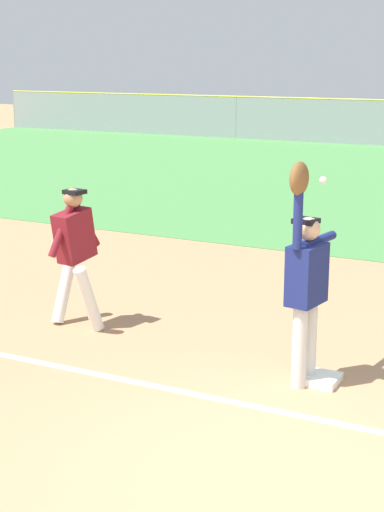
# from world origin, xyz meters

# --- Properties ---
(ground_plane) EXTENTS (77.42, 77.42, 0.00)m
(ground_plane) POSITION_xyz_m (0.00, 0.00, 0.00)
(ground_plane) COLOR tan
(first_base) EXTENTS (0.38, 0.38, 0.08)m
(first_base) POSITION_xyz_m (-0.21, 1.95, 0.04)
(first_base) COLOR white
(first_base) RESTS_ON ground_plane
(fielder) EXTENTS (0.32, 0.90, 2.28)m
(fielder) POSITION_xyz_m (-0.36, 1.83, 1.12)
(fielder) COLOR silver
(fielder) RESTS_ON ground_plane
(runner) EXTENTS (0.74, 0.84, 1.72)m
(runner) POSITION_xyz_m (-3.41, 2.23, 1.00)
(runner) COLOR white
(runner) RESTS_ON ground_plane
(baseball) EXTENTS (0.07, 0.07, 0.07)m
(baseball) POSITION_xyz_m (-0.28, 2.02, 2.06)
(baseball) COLOR white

